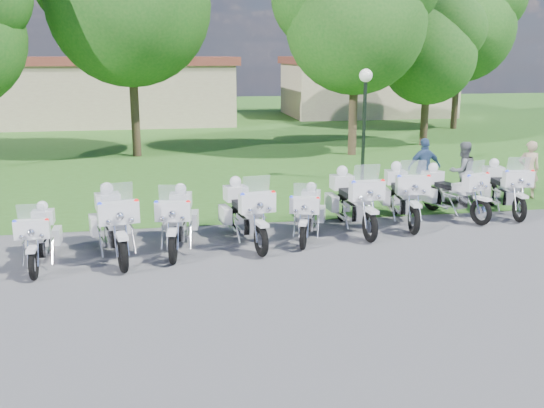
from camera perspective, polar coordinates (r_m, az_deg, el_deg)
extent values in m
plane|color=#5C5C62|center=(13.05, 5.05, -5.13)|extent=(100.00, 100.00, 0.00)
cube|color=#35641F|center=(39.26, -5.32, 7.65)|extent=(100.00, 48.00, 0.01)
torus|color=black|center=(12.59, -21.54, -5.35)|extent=(0.14, 0.62, 0.61)
torus|color=black|center=(14.05, -20.55, -3.30)|extent=(0.14, 0.62, 0.61)
cube|color=white|center=(12.47, -21.68, -3.99)|extent=(0.18, 0.41, 0.06)
cube|color=white|center=(12.60, -21.65, -2.21)|extent=(0.67, 0.24, 0.37)
cube|color=silver|center=(12.57, -21.74, -0.74)|extent=(0.52, 0.13, 0.34)
sphere|color=red|center=(12.45, -20.44, -1.45)|extent=(0.08, 0.08, 0.08)
sphere|color=#1426E5|center=(12.56, -23.08, -1.57)|extent=(0.08, 0.08, 0.08)
cube|color=silver|center=(13.30, -21.05, -3.79)|extent=(0.33, 0.52, 0.31)
cube|color=white|center=(13.01, -21.31, -2.74)|extent=(0.31, 0.48, 0.20)
cube|color=black|center=(13.48, -20.99, -2.22)|extent=(0.33, 0.58, 0.11)
cube|color=white|center=(13.84, -19.56, -2.80)|extent=(0.18, 0.48, 0.33)
cube|color=white|center=(13.92, -21.80, -2.90)|extent=(0.18, 0.48, 0.33)
cube|color=white|center=(13.94, -20.73, -1.14)|extent=(0.45, 0.38, 0.29)
sphere|color=white|center=(13.88, -20.81, -0.20)|extent=(0.24, 0.24, 0.24)
torus|color=black|center=(12.45, -13.87, -4.64)|extent=(0.30, 0.76, 0.75)
torus|color=black|center=(14.25, -15.03, -2.35)|extent=(0.30, 0.76, 0.75)
cube|color=white|center=(12.31, -13.96, -2.95)|extent=(0.30, 0.52, 0.08)
cube|color=white|center=(12.47, -14.26, -0.78)|extent=(0.84, 0.43, 0.45)
cube|color=silver|center=(12.45, -14.41, 1.03)|extent=(0.64, 0.26, 0.42)
sphere|color=red|center=(12.41, -12.65, 0.24)|extent=(0.10, 0.10, 0.10)
sphere|color=#1426E5|center=(12.32, -15.92, -0.06)|extent=(0.10, 0.10, 0.10)
cube|color=silver|center=(13.33, -14.54, -2.85)|extent=(0.50, 0.69, 0.38)
cube|color=white|center=(12.97, -14.48, -1.51)|extent=(0.47, 0.64, 0.25)
cube|color=black|center=(13.56, -14.83, -0.97)|extent=(0.52, 0.76, 0.13)
cube|color=white|center=(14.09, -13.63, -1.66)|extent=(0.32, 0.61, 0.40)
cube|color=white|center=(14.01, -16.34, -1.92)|extent=(0.32, 0.61, 0.40)
cube|color=white|center=(14.12, -15.21, 0.25)|extent=(0.62, 0.55, 0.36)
sphere|color=white|center=(14.06, -15.28, 1.40)|extent=(0.29, 0.29, 0.29)
torus|color=black|center=(12.75, -9.30, -4.13)|extent=(0.22, 0.70, 0.69)
torus|color=black|center=(14.40, -8.50, -1.99)|extent=(0.22, 0.70, 0.69)
cube|color=white|center=(12.62, -9.38, -2.61)|extent=(0.24, 0.47, 0.07)
cube|color=white|center=(12.77, -9.31, -0.65)|extent=(0.76, 0.34, 0.41)
cube|color=silver|center=(12.74, -9.34, 0.98)|extent=(0.58, 0.20, 0.39)
sphere|color=red|center=(12.62, -7.90, 0.15)|extent=(0.09, 0.09, 0.09)
sphere|color=#1426E5|center=(12.70, -10.84, 0.12)|extent=(0.09, 0.09, 0.09)
cube|color=silver|center=(13.55, -8.88, -2.47)|extent=(0.42, 0.62, 0.35)
cube|color=white|center=(13.22, -9.06, -1.28)|extent=(0.40, 0.57, 0.23)
cube|color=black|center=(13.76, -8.80, -0.76)|extent=(0.43, 0.68, 0.12)
cube|color=white|center=(14.18, -7.35, -1.47)|extent=(0.25, 0.55, 0.37)
cube|color=white|center=(14.24, -9.81, -1.49)|extent=(0.25, 0.55, 0.37)
cube|color=white|center=(14.28, -8.57, 0.38)|extent=(0.54, 0.47, 0.33)
sphere|color=white|center=(14.22, -8.61, 1.42)|extent=(0.27, 0.27, 0.27)
torus|color=black|center=(13.04, -1.04, -3.44)|extent=(0.26, 0.74, 0.73)
torus|color=black|center=(14.72, -3.37, -1.42)|extent=(0.26, 0.74, 0.73)
cube|color=white|center=(12.91, -1.01, -1.86)|extent=(0.27, 0.50, 0.08)
cube|color=white|center=(13.06, -1.41, 0.14)|extent=(0.81, 0.39, 0.43)
cube|color=silver|center=(13.03, -1.51, 1.82)|extent=(0.62, 0.23, 0.41)
sphere|color=red|center=(13.06, 0.12, 1.08)|extent=(0.10, 0.10, 0.10)
sphere|color=#1426E5|center=(12.84, -2.78, 0.84)|extent=(0.10, 0.10, 0.10)
cube|color=silver|center=(13.86, -2.31, -1.83)|extent=(0.47, 0.66, 0.37)
cube|color=white|center=(13.52, -1.99, -0.56)|extent=(0.44, 0.61, 0.24)
cube|color=black|center=(14.07, -2.73, -0.09)|extent=(0.48, 0.72, 0.13)
cube|color=white|center=(14.62, -1.98, -0.77)|extent=(0.29, 0.59, 0.39)
cube|color=white|center=(14.44, -4.43, -0.99)|extent=(0.29, 0.59, 0.39)
cube|color=white|center=(14.60, -3.45, 1.03)|extent=(0.59, 0.52, 0.35)
sphere|color=white|center=(14.54, -3.46, 2.11)|extent=(0.28, 0.28, 0.28)
torus|color=black|center=(13.51, 2.96, -3.06)|extent=(0.32, 0.62, 0.62)
torus|color=black|center=(15.01, 3.65, -1.33)|extent=(0.32, 0.62, 0.62)
cube|color=white|center=(13.41, 2.97, -1.76)|extent=(0.29, 0.44, 0.06)
cube|color=white|center=(13.54, 3.10, -0.11)|extent=(0.70, 0.43, 0.37)
cube|color=silver|center=(13.52, 3.14, 1.28)|extent=(0.52, 0.28, 0.35)
sphere|color=red|center=(13.42, 4.33, 0.51)|extent=(0.08, 0.08, 0.08)
sphere|color=#1426E5|center=(13.48, 1.83, 0.61)|extent=(0.08, 0.08, 0.08)
cube|color=silver|center=(14.25, 3.34, -1.70)|extent=(0.47, 0.59, 0.31)
cube|color=white|center=(13.95, 3.26, -0.66)|extent=(0.44, 0.55, 0.20)
cube|color=black|center=(14.44, 3.47, -0.24)|extent=(0.49, 0.64, 0.11)
cube|color=white|center=(14.82, 4.67, -0.93)|extent=(0.32, 0.51, 0.33)
cube|color=white|center=(14.87, 2.54, -0.84)|extent=(0.32, 0.51, 0.33)
cube|color=white|center=(14.91, 3.69, 0.72)|extent=(0.54, 0.50, 0.30)
sphere|color=white|center=(14.85, 3.70, 1.62)|extent=(0.24, 0.24, 0.24)
torus|color=black|center=(14.20, 9.21, -2.11)|extent=(0.19, 0.76, 0.75)
torus|color=black|center=(15.90, 6.57, -0.28)|extent=(0.19, 0.76, 0.75)
cube|color=white|center=(14.08, 9.30, -0.60)|extent=(0.23, 0.50, 0.08)
cube|color=white|center=(14.23, 8.93, 1.28)|extent=(0.82, 0.32, 0.45)
cube|color=silver|center=(14.21, 8.89, 2.88)|extent=(0.63, 0.17, 0.42)
sphere|color=red|center=(14.27, 10.40, 2.13)|extent=(0.10, 0.10, 0.10)
sphere|color=#1426E5|center=(13.99, 7.71, 2.00)|extent=(0.10, 0.10, 0.10)
cube|color=silver|center=(15.03, 7.80, -0.63)|extent=(0.42, 0.65, 0.38)
cube|color=white|center=(14.70, 8.23, 0.59)|extent=(0.39, 0.60, 0.25)
cube|color=black|center=(15.25, 7.39, 1.02)|extent=(0.42, 0.72, 0.13)
cube|color=white|center=(15.82, 7.94, 0.31)|extent=(0.24, 0.59, 0.40)
cube|color=white|center=(15.59, 5.64, 0.17)|extent=(0.24, 0.59, 0.40)
cube|color=white|center=(15.79, 6.60, 2.07)|extent=(0.56, 0.48, 0.36)
sphere|color=white|center=(15.73, 6.63, 3.10)|extent=(0.29, 0.29, 0.29)
torus|color=black|center=(15.00, 13.22, -1.44)|extent=(0.24, 0.76, 0.75)
torus|color=black|center=(16.77, 11.49, 0.27)|extent=(0.24, 0.76, 0.75)
cube|color=white|center=(14.88, 13.32, -0.01)|extent=(0.26, 0.51, 0.08)
cube|color=white|center=(15.05, 13.13, 1.77)|extent=(0.83, 0.37, 0.45)
cube|color=silver|center=(15.04, 13.14, 3.28)|extent=(0.64, 0.22, 0.42)
sphere|color=red|center=(15.05, 14.55, 2.51)|extent=(0.10, 0.10, 0.10)
sphere|color=#1426E5|center=(14.85, 11.91, 2.51)|extent=(0.10, 0.10, 0.10)
cube|color=silver|center=(15.87, 12.31, -0.05)|extent=(0.46, 0.67, 0.38)
cube|color=white|center=(15.53, 12.63, 1.11)|extent=(0.43, 0.62, 0.25)
cube|color=black|center=(16.11, 12.08, 1.51)|extent=(0.47, 0.74, 0.13)
cube|color=white|center=(16.66, 12.78, 0.78)|extent=(0.28, 0.60, 0.40)
cube|color=white|center=(16.49, 10.53, 0.76)|extent=(0.28, 0.60, 0.40)
cube|color=white|center=(16.67, 11.57, 2.50)|extent=(0.59, 0.51, 0.36)
sphere|color=white|center=(16.61, 11.62, 3.48)|extent=(0.29, 0.29, 0.29)
torus|color=black|center=(16.30, 19.05, -0.73)|extent=(0.35, 0.69, 0.69)
torus|color=black|center=(17.47, 14.83, 0.52)|extent=(0.35, 0.69, 0.69)
cube|color=white|center=(16.20, 19.21, 0.48)|extent=(0.32, 0.49, 0.07)
cube|color=white|center=(16.29, 18.64, 1.97)|extent=(0.78, 0.47, 0.41)
cube|color=silver|center=(16.26, 18.58, 3.24)|extent=(0.58, 0.30, 0.39)
sphere|color=red|center=(16.46, 19.63, 2.70)|extent=(0.09, 0.09, 0.09)
sphere|color=#1426E5|center=(15.97, 18.06, 2.50)|extent=(0.09, 0.09, 0.09)
cube|color=silver|center=(16.86, 16.85, 0.34)|extent=(0.52, 0.66, 0.35)
cube|color=white|center=(16.61, 17.54, 1.37)|extent=(0.48, 0.61, 0.23)
cube|color=black|center=(16.99, 16.19, 1.66)|extent=(0.54, 0.72, 0.12)
cube|color=white|center=(17.53, 15.94, 1.08)|extent=(0.35, 0.56, 0.37)
cube|color=white|center=(17.11, 14.47, 0.87)|extent=(0.35, 0.56, 0.37)
cube|color=white|center=(17.36, 14.88, 2.48)|extent=(0.60, 0.55, 0.33)
sphere|color=white|center=(17.31, 14.93, 3.35)|extent=(0.27, 0.27, 0.27)
torus|color=black|center=(16.95, 22.26, -0.45)|extent=(0.22, 0.71, 0.70)
torus|color=black|center=(18.53, 19.99, 0.92)|extent=(0.22, 0.71, 0.70)
cube|color=white|center=(16.85, 22.40, 0.75)|extent=(0.25, 0.48, 0.07)
cube|color=white|center=(17.00, 22.16, 2.22)|extent=(0.78, 0.35, 0.42)
cube|color=silver|center=(16.99, 22.18, 3.47)|extent=(0.60, 0.20, 0.39)
sphere|color=red|center=(17.06, 23.33, 2.83)|extent=(0.09, 0.09, 0.09)
sphere|color=#1426E5|center=(16.77, 21.27, 2.85)|extent=(0.09, 0.09, 0.09)
cube|color=silver|center=(17.72, 21.08, 0.68)|extent=(0.43, 0.63, 0.36)
cube|color=white|center=(17.43, 21.51, 1.66)|extent=(0.40, 0.58, 0.23)
cube|color=black|center=(17.94, 20.78, 1.98)|extent=(0.44, 0.69, 0.13)
cube|color=white|center=(18.48, 21.12, 1.35)|extent=(0.26, 0.56, 0.38)
cube|color=white|center=(18.23, 19.31, 1.34)|extent=(0.26, 0.56, 0.38)
cube|color=white|center=(18.44, 20.11, 2.81)|extent=(0.55, 0.48, 0.34)
sphere|color=white|center=(18.39, 20.18, 3.64)|extent=(0.27, 0.27, 0.27)
cylinder|color=black|center=(20.74, 8.63, 6.73)|extent=(0.12, 0.12, 3.41)
sphere|color=white|center=(20.60, 8.82, 11.87)|extent=(0.44, 0.44, 0.44)
cylinder|color=#38281C|center=(26.42, -12.82, 9.30)|extent=(0.36, 0.36, 4.55)
sphere|color=#195518|center=(26.42, -13.30, 17.82)|extent=(6.62, 6.62, 6.62)
cylinder|color=#38281C|center=(26.41, 7.65, 8.93)|extent=(0.36, 0.36, 4.02)
sphere|color=#195518|center=(26.34, 7.90, 16.47)|extent=(5.84, 5.84, 5.84)
cylinder|color=#38281C|center=(29.94, 14.18, 8.26)|extent=(0.36, 0.36, 3.02)
sphere|color=#195518|center=(29.81, 14.48, 13.25)|extent=(4.40, 4.40, 4.40)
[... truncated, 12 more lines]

